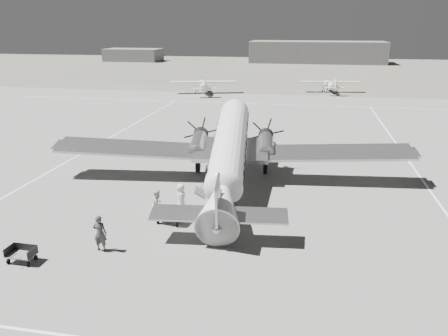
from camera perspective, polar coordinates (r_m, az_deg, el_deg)
ground at (r=29.34m, az=4.65°, el=-5.18°), size 260.00×260.00×0.00m
taxi_line_left at (r=43.78m, az=-17.90°, el=1.93°), size 0.15×60.00×0.01m
taxi_line_horizon at (r=67.86m, az=8.41°, el=8.17°), size 90.00×0.15×0.01m
grass_infield at (r=122.39m, az=9.67°, el=12.53°), size 260.00×90.00×0.01m
hangar_main at (r=147.06m, az=12.02°, el=14.60°), size 42.00×14.00×6.60m
shed_secondary at (r=153.39m, az=-11.74°, el=14.26°), size 18.00×10.00×4.00m
dc3_airliner at (r=31.87m, az=0.67°, el=1.93°), size 30.14×22.49×5.37m
light_plane_left at (r=78.24m, az=-2.65°, el=10.57°), size 13.98×12.44×2.45m
light_plane_right at (r=81.70m, az=13.71°, el=10.33°), size 11.91×10.22×2.22m
baggage_cart_near at (r=27.13m, az=-7.10°, el=-6.22°), size 1.82×1.41×0.93m
baggage_cart_far at (r=25.06m, az=-24.95°, el=-10.21°), size 1.50×1.08×0.83m
ground_crew at (r=24.49m, az=-15.89°, el=-8.17°), size 0.76×0.51×2.05m
ramp_agent at (r=27.65m, az=-8.64°, el=-4.69°), size 0.83×1.01×1.92m
passenger at (r=28.39m, az=-5.62°, el=-3.92°), size 0.81×1.06×1.94m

